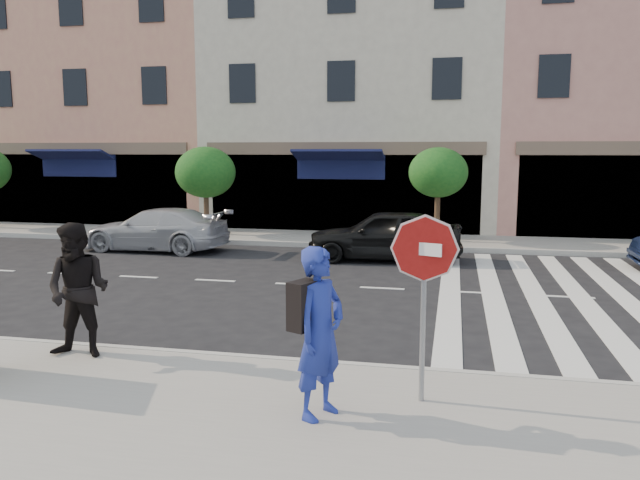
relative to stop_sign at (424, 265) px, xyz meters
The scene contains 12 objects.
ground 4.52m from the stop_sign, 140.86° to the left, with size 120.00×120.00×0.00m, color black.
sidewalk_near 3.82m from the stop_sign, 160.63° to the right, with size 60.00×4.50×0.15m, color gray.
sidewalk_far 14.10m from the stop_sign, 103.30° to the left, with size 60.00×3.00×0.15m, color gray.
building_west_mid 24.78m from the stop_sign, 125.93° to the left, with size 10.00×9.00×14.00m, color tan.
building_centre 20.31m from the stop_sign, 100.73° to the left, with size 11.00×9.00×11.00m, color beige.
street_tree_wb 15.74m from the stop_sign, 121.49° to the left, with size 2.10×2.10×3.06m.
street_tree_c 13.43m from the stop_sign, 90.93° to the left, with size 1.90×1.90×3.04m.
stop_sign is the anchor object (origin of this frame).
photographer 1.43m from the stop_sign, 149.45° to the right, with size 0.70×0.46×1.91m, color navy.
walker 4.96m from the stop_sign, behind, with size 0.94×0.73×1.93m, color black.
car_far_left 13.66m from the stop_sign, 129.62° to the left, with size 1.84×4.54×1.32m, color #A8A8AD.
car_far_mid 10.39m from the stop_sign, 98.75° to the left, with size 1.73×4.29×1.46m, color black.
Camera 1 is at (3.53, -9.74, 3.10)m, focal length 35.00 mm.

